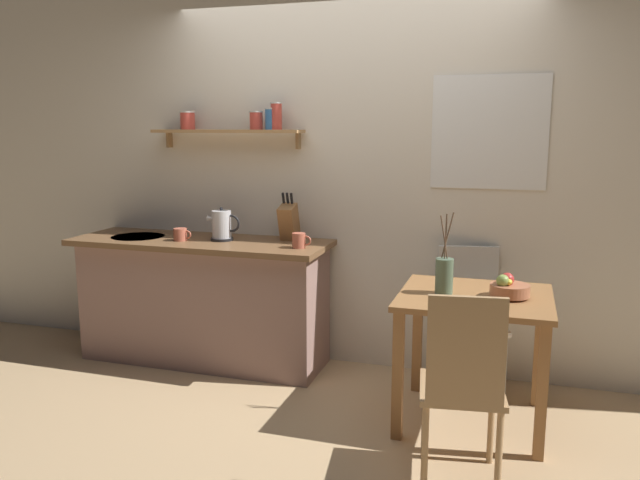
{
  "coord_description": "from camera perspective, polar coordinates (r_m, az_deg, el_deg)",
  "views": [
    {
      "loc": [
        1.12,
        -3.62,
        1.68
      ],
      "look_at": [
        -0.1,
        0.25,
        0.95
      ],
      "focal_mm": 35.57,
      "sensor_mm": 36.0,
      "label": 1
    }
  ],
  "objects": [
    {
      "name": "wall_shelf",
      "position": [
        4.54,
        -7.75,
        10.17
      ],
      "size": [
        1.11,
        0.2,
        0.32
      ],
      "color": "tan"
    },
    {
      "name": "twig_vase",
      "position": [
        3.62,
        11.11,
        -3.12
      ],
      "size": [
        0.1,
        0.1,
        0.46
      ],
      "color": "#567056",
      "rests_on": "dining_table"
    },
    {
      "name": "dining_chair_far",
      "position": [
        4.21,
        13.22,
        -6.2
      ],
      "size": [
        0.52,
        0.49,
        0.91
      ],
      "color": "silver",
      "rests_on": "ground_plane"
    },
    {
      "name": "back_wall",
      "position": [
        4.38,
        5.4,
        5.85
      ],
      "size": [
        6.8,
        0.11,
        2.7
      ],
      "color": "silver",
      "rests_on": "ground_plane"
    },
    {
      "name": "fruit_bowl",
      "position": [
        3.63,
        16.6,
        -4.13
      ],
      "size": [
        0.21,
        0.21,
        0.14
      ],
      "color": "#BC704C",
      "rests_on": "dining_table"
    },
    {
      "name": "ground_plane",
      "position": [
        4.15,
        0.28,
        -13.71
      ],
      "size": [
        14.0,
        14.0,
        0.0
      ],
      "primitive_type": "plane",
      "color": "tan"
    },
    {
      "name": "knife_block",
      "position": [
        4.4,
        -2.83,
        1.7
      ],
      "size": [
        0.11,
        0.19,
        0.34
      ],
      "color": "#9E6B3D",
      "rests_on": "kitchen_counter"
    },
    {
      "name": "coffee_mug_spare",
      "position": [
        4.14,
        -1.88,
        -0.04
      ],
      "size": [
        0.13,
        0.09,
        0.1
      ],
      "color": "#C6664C",
      "rests_on": "kitchen_counter"
    },
    {
      "name": "electric_kettle",
      "position": [
        4.45,
        -8.81,
        1.29
      ],
      "size": [
        0.24,
        0.16,
        0.23
      ],
      "color": "black",
      "rests_on": "kitchen_counter"
    },
    {
      "name": "dining_table",
      "position": [
        3.69,
        13.72,
        -6.76
      ],
      "size": [
        0.83,
        0.77,
        0.75
      ],
      "color": "#9E6B3D",
      "rests_on": "ground_plane"
    },
    {
      "name": "kitchen_counter",
      "position": [
        4.64,
        -10.45,
        -5.29
      ],
      "size": [
        1.83,
        0.63,
        0.9
      ],
      "color": "gray",
      "rests_on": "ground_plane"
    },
    {
      "name": "coffee_mug_by_sink",
      "position": [
        4.5,
        -12.43,
        0.49
      ],
      "size": [
        0.13,
        0.09,
        0.09
      ],
      "color": "#C6664C",
      "rests_on": "kitchen_counter"
    },
    {
      "name": "dining_chair_near",
      "position": [
        3.05,
        12.74,
        -12.31
      ],
      "size": [
        0.44,
        0.45,
        0.96
      ],
      "color": "tan",
      "rests_on": "ground_plane"
    }
  ]
}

